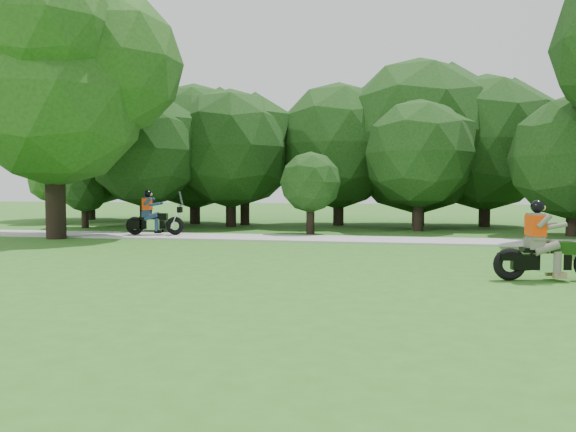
{
  "coord_description": "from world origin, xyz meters",
  "views": [
    {
      "loc": [
        1.45,
        -11.13,
        1.83
      ],
      "look_at": [
        -1.42,
        2.86,
        1.08
      ],
      "focal_mm": 35.0,
      "sensor_mm": 36.0,
      "label": 1
    }
  ],
  "objects": [
    {
      "name": "touring_motorcycle",
      "position": [
        -7.6,
        7.98,
        0.66
      ],
      "size": [
        2.16,
        0.88,
        1.65
      ],
      "rotation": [
        0.0,
        0.0,
        0.17
      ],
      "color": "black",
      "rests_on": "walkway"
    },
    {
      "name": "walkway",
      "position": [
        0.0,
        8.0,
        0.03
      ],
      "size": [
        60.0,
        2.2,
        0.06
      ],
      "primitive_type": "cube",
      "color": "#9C9C97",
      "rests_on": "ground"
    },
    {
      "name": "ground",
      "position": [
        0.0,
        0.0,
        0.0
      ],
      "size": [
        100.0,
        100.0,
        0.0
      ],
      "primitive_type": "plane",
      "color": "#2F5E1A",
      "rests_on": "ground"
    },
    {
      "name": "tree_line",
      "position": [
        0.28,
        14.93,
        3.64
      ],
      "size": [
        39.15,
        11.24,
        7.74
      ],
      "color": "black",
      "rests_on": "ground"
    },
    {
      "name": "chopper_motorcycle",
      "position": [
        4.16,
        0.49,
        0.58
      ],
      "size": [
        2.2,
        0.77,
        1.58
      ],
      "rotation": [
        0.0,
        0.0,
        0.18
      ],
      "color": "black",
      "rests_on": "ground"
    },
    {
      "name": "big_tree_west",
      "position": [
        -10.54,
        6.85,
        5.76
      ],
      "size": [
        8.64,
        6.56,
        9.96
      ],
      "color": "black",
      "rests_on": "ground"
    }
  ]
}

